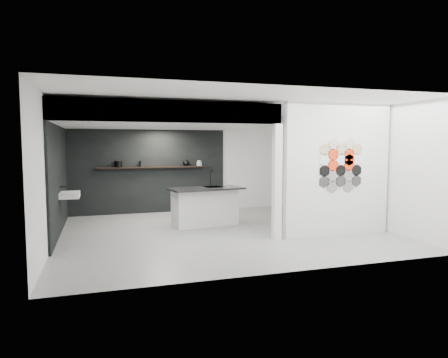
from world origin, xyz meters
TOP-DOWN VIEW (x-y plane):
  - floor at (0.00, 0.00)m, footprint 7.00×6.00m
  - partition_panel at (2.23, -1.00)m, footprint 2.45×0.15m
  - bay_clad_back at (-1.30, 2.97)m, footprint 4.40×0.04m
  - bay_clad_left at (-3.47, 1.00)m, footprint 0.04×4.00m
  - bulkhead at (-1.30, 1.00)m, footprint 4.40×4.00m
  - corner_column at (0.82, -1.00)m, footprint 0.16×0.16m
  - fascia_beam at (-1.30, -0.92)m, footprint 4.40×0.16m
  - wall_basin at (-3.24, 0.80)m, footprint 0.40×0.60m
  - display_shelf at (-1.20, 2.87)m, footprint 3.00×0.15m
  - kitchen_island at (-0.22, 0.77)m, footprint 1.83×1.02m
  - stockpot at (-2.12, 2.87)m, footprint 0.22×0.22m
  - kettle at (-0.24, 2.87)m, footprint 0.25×0.25m
  - glass_bowl at (0.15, 2.87)m, footprint 0.17×0.17m
  - glass_vase at (0.15, 2.87)m, footprint 0.12×0.12m
  - bottle_dark at (-1.54, 2.87)m, footprint 0.07×0.07m
  - utensil_cup at (-2.16, 2.87)m, footprint 0.09×0.09m
  - hex_tile_cluster at (2.26, -1.09)m, footprint 1.04×0.02m

SIDE VIEW (x-z plane):
  - floor at x=0.00m, z-range -0.01..0.00m
  - kitchen_island at x=-0.22m, z-range -0.23..1.17m
  - wall_basin at x=-3.24m, z-range 0.79..0.91m
  - bay_clad_back at x=-1.30m, z-range 0.00..2.35m
  - bay_clad_left at x=-3.47m, z-range 0.00..2.35m
  - corner_column at x=0.82m, z-range 0.00..2.35m
  - display_shelf at x=-1.20m, z-range 1.28..1.32m
  - utensil_cup at x=-2.16m, z-range 1.32..1.42m
  - glass_bowl at x=0.15m, z-range 1.32..1.43m
  - glass_vase at x=0.15m, z-range 1.32..1.48m
  - bottle_dark at x=-1.54m, z-range 1.32..1.48m
  - partition_panel at x=2.23m, z-range 0.00..2.80m
  - stockpot at x=-2.12m, z-range 1.32..1.49m
  - kettle at x=-0.24m, z-range 1.32..1.49m
  - hex_tile_cluster at x=2.26m, z-range 0.92..2.09m
  - bulkhead at x=-1.30m, z-range 2.35..2.75m
  - fascia_beam at x=-1.30m, z-range 2.35..2.75m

